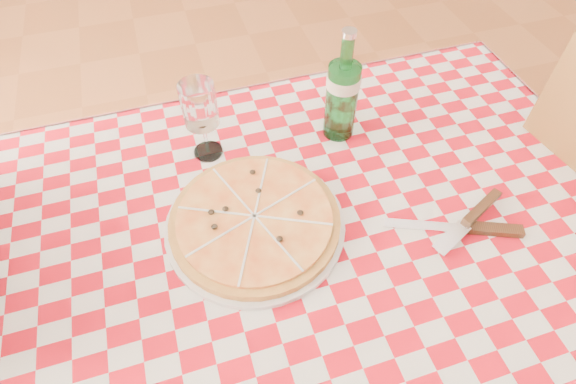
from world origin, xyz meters
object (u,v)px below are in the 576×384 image
(dining_table, at_px, (306,262))
(wine_glass, at_px, (202,121))
(pizza_plate, at_px, (255,220))
(water_bottle, at_px, (343,86))

(dining_table, distance_m, wine_glass, 0.35)
(pizza_plate, bearing_deg, dining_table, -27.15)
(dining_table, xyz_separation_m, water_bottle, (0.15, 0.24, 0.22))
(pizza_plate, relative_size, water_bottle, 1.34)
(pizza_plate, xyz_separation_m, wine_glass, (-0.05, 0.22, 0.07))
(pizza_plate, xyz_separation_m, water_bottle, (0.24, 0.19, 0.10))
(dining_table, bearing_deg, pizza_plate, 152.85)
(water_bottle, distance_m, wine_glass, 0.29)
(water_bottle, xyz_separation_m, wine_glass, (-0.29, 0.02, -0.04))
(dining_table, relative_size, pizza_plate, 3.62)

